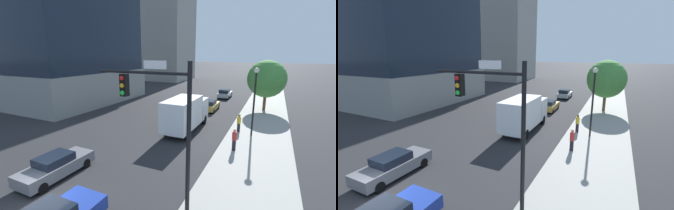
% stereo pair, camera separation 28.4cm
% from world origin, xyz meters
% --- Properties ---
extents(sidewalk, '(5.32, 120.00, 0.15)m').
position_xyz_m(sidewalk, '(8.61, 20.00, 0.07)').
color(sidewalk, '#9E9B93').
rests_on(sidewalk, ground).
extents(construction_building, '(14.01, 15.07, 40.68)m').
position_xyz_m(construction_building, '(-19.37, 54.10, 18.57)').
color(construction_building, '#9E9B93').
rests_on(construction_building, ground).
extents(traffic_light_pole, '(4.71, 0.48, 6.89)m').
position_xyz_m(traffic_light_pole, '(4.98, 2.81, 4.83)').
color(traffic_light_pole, black).
rests_on(traffic_light_pole, sidewalk).
extents(street_lamp, '(0.44, 0.44, 6.04)m').
position_xyz_m(street_lamp, '(8.02, 14.59, 4.08)').
color(street_lamp, black).
rests_on(street_lamp, sidewalk).
extents(street_tree, '(4.74, 4.74, 6.44)m').
position_xyz_m(street_tree, '(8.52, 25.26, 4.21)').
color(street_tree, brown).
rests_on(street_tree, sidewalk).
extents(car_gold, '(1.83, 4.13, 1.41)m').
position_xyz_m(car_gold, '(2.03, 22.60, 0.69)').
color(car_gold, '#AD8938').
rests_on(car_gold, ground).
extents(car_gray, '(1.75, 4.56, 1.42)m').
position_xyz_m(car_gray, '(-1.98, 2.52, 0.70)').
color(car_gray, slate).
rests_on(car_gray, ground).
extents(car_green, '(1.93, 4.24, 1.34)m').
position_xyz_m(car_green, '(-1.98, 23.27, 0.68)').
color(car_green, '#1E6638').
rests_on(car_green, ground).
extents(car_silver, '(1.82, 4.05, 1.50)m').
position_xyz_m(car_silver, '(2.03, 32.22, 0.74)').
color(car_silver, '#B7B7BC').
rests_on(car_silver, ground).
extents(box_truck, '(2.33, 7.35, 3.30)m').
position_xyz_m(box_truck, '(2.03, 13.83, 1.83)').
color(box_truck, silver).
rests_on(box_truck, ground).
extents(pedestrian_red_shirt, '(0.34, 0.34, 1.69)m').
position_xyz_m(pedestrian_red_shirt, '(7.14, 10.71, 1.01)').
color(pedestrian_red_shirt, black).
rests_on(pedestrian_red_shirt, sidewalk).
extents(pedestrian_yellow_shirt, '(0.34, 0.34, 1.68)m').
position_xyz_m(pedestrian_yellow_shirt, '(6.82, 15.20, 1.01)').
color(pedestrian_yellow_shirt, black).
rests_on(pedestrian_yellow_shirt, sidewalk).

